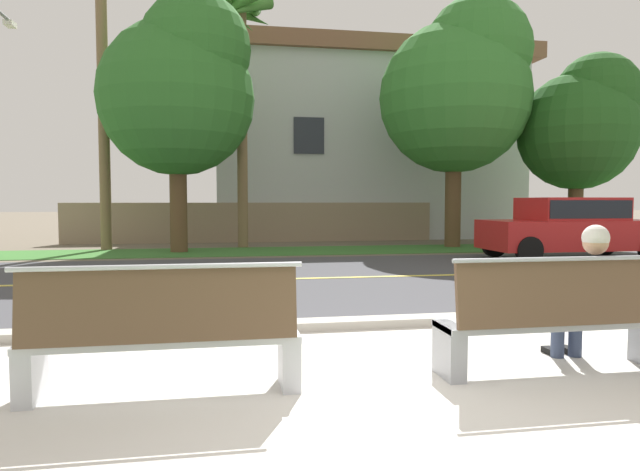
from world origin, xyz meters
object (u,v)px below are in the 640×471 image
Objects in this scene: car_red_near at (570,225)px; shade_tree_far_left at (182,86)px; bench_left at (163,336)px; shade_tree_centre at (582,123)px; palm_tree_tall at (241,41)px; seated_person_grey at (587,290)px; shade_tree_left at (460,86)px; bench_right at (559,320)px.

shade_tree_far_left is at bearing 159.54° from car_red_near.
bench_left is 0.28× the size of shade_tree_far_left.
palm_tree_tall is at bearing 169.89° from shade_tree_centre.
car_red_near is at bearing -127.84° from shade_tree_centre.
shade_tree_far_left is at bearing 92.86° from bench_left.
car_red_near is 10.98m from shade_tree_far_left.
seated_person_grey is 0.21× the size of shade_tree_centre.
shade_tree_centre is at bearing -12.54° from shade_tree_left.
palm_tree_tall is (-2.45, 13.37, 5.70)m from seated_person_grey.
shade_tree_far_left is (-9.65, 3.60, 3.80)m from car_red_near.
shade_tree_centre is at bearing 55.45° from seated_person_grey.
shade_tree_far_left is at bearing 109.23° from seated_person_grey.
seated_person_grey is 0.16× the size of shade_tree_left.
shade_tree_far_left reaches higher than shade_tree_centre.
bench_right is 0.47× the size of car_red_near.
shade_tree_centre is at bearing 45.48° from bench_left.
shade_tree_left is 6.92m from palm_tree_tall.
seated_person_grey is (0.37, 0.17, 0.21)m from bench_right.
shade_tree_centre is at bearing -10.11° from palm_tree_tall.
shade_tree_left is at bearing -8.76° from palm_tree_tall.
bench_left is at bearing -87.14° from shade_tree_far_left.
palm_tree_tall is at bearing 171.24° from shade_tree_left.
bench_left is 1.00× the size of bench_right.
shade_tree_left is at bearing 107.09° from car_red_near.
car_red_near reaches higher than bench_left.
bench_left is 0.34× the size of shade_tree_centre.
palm_tree_tall reaches higher than shade_tree_centre.
car_red_near is at bearing 43.34° from bench_left.
shade_tree_far_left is 0.90× the size of palm_tree_tall.
bench_right is at bearing -110.31° from shade_tree_left.
seated_person_grey is 9.99m from car_red_near.
shade_tree_far_left is 8.44m from shade_tree_left.
shade_tree_far_left is 2.81m from palm_tree_tall.
shade_tree_left is (-1.22, 3.97, 4.16)m from car_red_near.
palm_tree_tall is at bearing 100.38° from seated_person_grey.
bench_right is 14.74m from shade_tree_centre.
car_red_near is (9.04, 8.53, 0.39)m from bench_left.
bench_right is (3.19, 0.00, 0.00)m from bench_left.
car_red_near is (5.48, 8.36, 0.18)m from seated_person_grey.
car_red_near is 5.88m from shade_tree_left.
bench_left is at bearing -94.71° from palm_tree_tall.
seated_person_grey is at bearing -109.03° from shade_tree_left.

